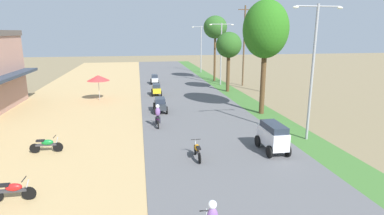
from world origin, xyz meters
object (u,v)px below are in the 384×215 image
Objects in this scene: utility_pole_near at (244,45)px; motorbike_ahead_second at (197,150)px; streetlamp_far at (201,46)px; median_tree_nearest at (266,30)px; car_hatchback_silver at (155,79)px; motorbike_ahead_third at (158,116)px; median_tree_second at (229,46)px; parked_motorbike_second at (13,190)px; car_van_white at (273,136)px; car_hatchback_yellow at (156,89)px; streetlamp_mid at (221,50)px; streetlamp_near at (313,65)px; car_sedan_charcoal at (160,104)px; utility_pole_far at (264,53)px; vendor_umbrella at (98,78)px; parked_motorbike_third at (47,144)px; median_tree_third at (215,28)px.

motorbike_ahead_second is (-10.22, -22.73, -4.57)m from utility_pole_near.
median_tree_nearest is at bearing -90.76° from streetlamp_far.
streetlamp_far is 14.26m from car_hatchback_silver.
motorbike_ahead_second is 1.00× the size of motorbike_ahead_third.
median_tree_second is 3.34× the size of car_hatchback_silver.
parked_motorbike_second is at bearing -124.94° from median_tree_second.
car_van_white is 1.20× the size of car_hatchback_yellow.
streetlamp_mid is at bearing 59.49° from parked_motorbike_second.
car_sedan_charcoal is (-8.73, 8.58, -4.06)m from streetlamp_near.
utility_pole_near reaches higher than utility_pole_far.
streetlamp_far is (0.37, 27.82, -2.39)m from median_tree_nearest.
utility_pole_near is (3.12, 3.93, -0.11)m from median_tree_second.
utility_pole_near is at bearing 51.51° from median_tree_second.
utility_pole_far reaches higher than parked_motorbike_second.
vendor_umbrella is 20.50m from streetlamp_near.
parked_motorbike_third is at bearing -107.54° from car_hatchback_silver.
parked_motorbike_third is 26.68m from streetlamp_mid.
parked_motorbike_second is 1.00× the size of parked_motorbike_third.
car_hatchback_yellow reaches higher than motorbike_ahead_second.
median_tree_third reaches higher than streetlamp_near.
streetlamp_mid is 10.98m from car_hatchback_yellow.
car_sedan_charcoal is at bearing 118.77° from car_van_white.
car_van_white is at bearing -96.64° from median_tree_third.
car_hatchback_silver is at bearing 87.61° from motorbike_ahead_third.
vendor_umbrella is 1.40× the size of motorbike_ahead_second.
car_sedan_charcoal is 15.01m from car_hatchback_silver.
streetlamp_far reaches higher than median_tree_second.
median_tree_nearest is 1.11× the size of streetlamp_near.
streetlamp_mid is (0.37, 14.87, -2.34)m from median_tree_nearest.
parked_motorbike_third is 24.34m from car_hatchback_silver.
parked_motorbike_third is 37.77m from streetlamp_far.
car_hatchback_yellow is at bearing 71.43° from parked_motorbike_second.
motorbike_ahead_second is (0.91, -25.56, -0.17)m from car_hatchback_silver.
median_tree_nearest is (15.37, 6.30, 6.33)m from parked_motorbike_third.
car_sedan_charcoal is at bearing -133.28° from utility_pole_near.
streetlamp_near is 16.75m from utility_pole_far.
vendor_umbrella is at bearing -125.60° from streetlamp_far.
median_tree_second is 3.34× the size of car_hatchback_yellow.
streetlamp_mid is at bearing 26.47° from vendor_umbrella.
utility_pole_far reaches higher than car_hatchback_yellow.
streetlamp_mid is at bearing 90.00° from streetlamp_near.
car_van_white is (-3.09, -23.23, -3.52)m from streetlamp_mid.
motorbike_ahead_third is at bearing -106.96° from streetlamp_far.
median_tree_third is at bearing 83.36° from car_van_white.
median_tree_second reaches higher than parked_motorbike_third.
vendor_umbrella is at bearing 112.94° from motorbike_ahead_second.
car_sedan_charcoal is at bearing 135.49° from streetlamp_near.
streetlamp_near is 1.08× the size of streetlamp_far.
streetlamp_far is at bearing 101.21° from utility_pole_far.
car_hatchback_silver is at bearing 101.87° from car_van_white.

